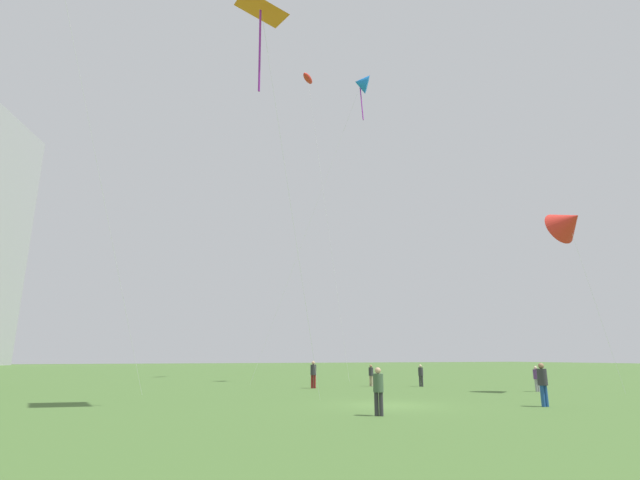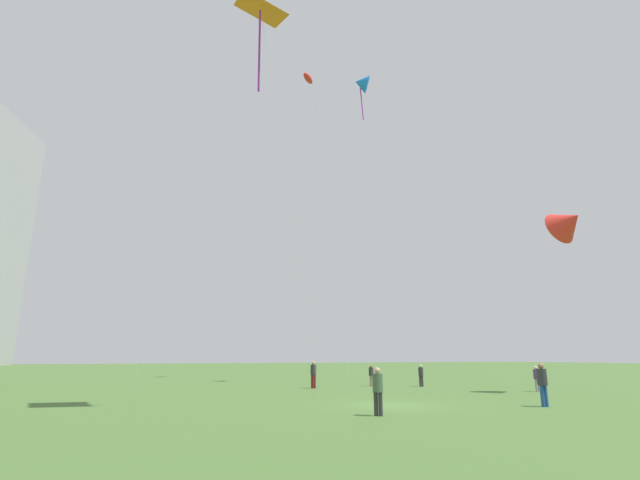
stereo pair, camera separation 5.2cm
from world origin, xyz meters
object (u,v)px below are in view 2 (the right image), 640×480
person_standing_1 (371,374)px  kite_flying_4 (361,84)px  person_standing_4 (313,373)px  person_standing_3 (542,381)px  kite_flying_3 (308,79)px  person_standing_2 (536,377)px  person_standing_5 (378,388)px  kite_flying_2 (261,14)px  person_standing_0 (421,374)px  kite_flying_0 (568,222)px

person_standing_1 → kite_flying_4: size_ratio=0.06×
person_standing_1 → person_standing_4: size_ratio=0.85×
person_standing_3 → kite_flying_3: 42.17m
person_standing_2 → kite_flying_4: (-5.89, 11.48, 26.06)m
person_standing_2 → person_standing_3: person_standing_3 is taller
person_standing_2 → kite_flying_4: size_ratio=0.06×
person_standing_5 → kite_flying_2: bearing=-175.3°
person_standing_0 → person_standing_5: 18.08m
person_standing_0 → kite_flying_2: 25.86m
person_standing_2 → kite_flying_3: 38.84m
kite_flying_0 → kite_flying_3: kite_flying_3 is taller
person_standing_0 → person_standing_1: bearing=2.6°
kite_flying_3 → kite_flying_4: 11.19m
kite_flying_2 → person_standing_1: bearing=46.6°
person_standing_2 → person_standing_5: bearing=-150.5°
person_standing_4 → kite_flying_0: (12.89, -10.98, 9.25)m
person_standing_3 → person_standing_4: (-5.09, 15.08, -0.02)m
person_standing_3 → kite_flying_3: size_ratio=0.06×
person_standing_2 → person_standing_3: size_ratio=0.84×
kite_flying_3 → kite_flying_0: bearing=-69.7°
person_standing_0 → person_standing_4: (-7.98, 1.12, 0.15)m
person_standing_5 → kite_flying_4: bearing=103.5°
person_standing_0 → person_standing_1: size_ratio=1.01×
kite_flying_2 → person_standing_3: bearing=-12.3°
person_standing_3 → kite_flying_0: 12.77m
person_standing_3 → kite_flying_2: (-12.54, 2.73, 17.28)m
kite_flying_2 → kite_flying_4: size_ratio=0.69×
kite_flying_3 → kite_flying_2: bearing=-114.6°
kite_flying_2 → kite_flying_0: bearing=3.8°
person_standing_5 → kite_flying_4: 33.28m
person_standing_4 → person_standing_5: size_ratio=1.05×
person_standing_2 → kite_flying_2: 26.37m
person_standing_4 → person_standing_5: person_standing_4 is taller
person_standing_2 → kite_flying_3: bearing=114.3°
person_standing_2 → person_standing_3: (-6.77, -6.98, 0.17)m
person_standing_4 → kite_flying_3: bearing=105.5°
kite_flying_0 → person_standing_2: bearing=109.7°
person_standing_1 → person_standing_3: person_standing_3 is taller
person_standing_1 → kite_flying_0: 16.96m
person_standing_3 → kite_flying_4: 31.81m
person_standing_2 → person_standing_1: bearing=133.2°
person_standing_4 → kite_flying_2: size_ratio=0.09×
person_standing_2 → kite_flying_3: size_ratio=0.05×
person_standing_1 → kite_flying_4: (1.21, 2.83, 26.07)m
person_standing_2 → kite_flying_0: size_ratio=0.13×
kite_flying_4 → person_standing_2: bearing=-62.9°
person_standing_0 → person_standing_2: 7.99m
kite_flying_0 → person_standing_1: bearing=125.2°
kite_flying_0 → person_standing_5: bearing=-165.0°
person_standing_2 → person_standing_5: size_ratio=0.89×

